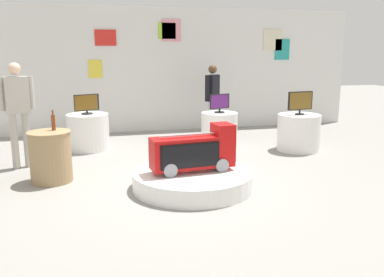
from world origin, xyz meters
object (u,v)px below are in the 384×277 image
(tv_on_center_rear, at_px, (300,102))
(display_pedestal_right_rear, at_px, (219,130))
(display_pedestal_left_rear, at_px, (88,132))
(side_table_round, at_px, (51,156))
(shopper_browsing_near_truck, at_px, (212,95))
(shopper_browsing_rear, at_px, (18,107))
(tv_on_left_rear, at_px, (87,104))
(novelty_firetruck_tv, at_px, (194,152))
(main_display_pedestal, at_px, (193,180))
(tv_on_right_rear, at_px, (220,103))
(bottle_on_side_table, at_px, (53,122))
(display_pedestal_center_rear, at_px, (298,132))

(tv_on_center_rear, distance_m, display_pedestal_right_rear, 1.72)
(display_pedestal_left_rear, bearing_deg, tv_on_center_rear, -14.58)
(display_pedestal_left_rear, bearing_deg, side_table_round, -105.04)
(shopper_browsing_near_truck, relative_size, shopper_browsing_rear, 0.93)
(shopper_browsing_near_truck, bearing_deg, display_pedestal_left_rear, -165.79)
(tv_on_left_rear, distance_m, shopper_browsing_near_truck, 2.93)
(novelty_firetruck_tv, relative_size, shopper_browsing_near_truck, 0.75)
(main_display_pedestal, relative_size, shopper_browsing_rear, 0.98)
(side_table_round, bearing_deg, tv_on_right_rear, 26.24)
(tv_on_center_rear, height_order, display_pedestal_right_rear, tv_on_center_rear)
(main_display_pedestal, bearing_deg, bottle_on_side_table, 155.21)
(display_pedestal_center_rear, height_order, tv_on_right_rear, tv_on_right_rear)
(main_display_pedestal, relative_size, bottle_on_side_table, 5.59)
(main_display_pedestal, bearing_deg, shopper_browsing_near_truck, 69.27)
(tv_on_center_rear, relative_size, shopper_browsing_near_truck, 0.33)
(main_display_pedestal, bearing_deg, novelty_firetruck_tv, -9.64)
(novelty_firetruck_tv, distance_m, bottle_on_side_table, 2.22)
(shopper_browsing_rear, bearing_deg, novelty_firetruck_tv, -33.69)
(shopper_browsing_rear, bearing_deg, bottle_on_side_table, -53.00)
(display_pedestal_left_rear, height_order, display_pedestal_right_rear, same)
(tv_on_center_rear, height_order, bottle_on_side_table, tv_on_center_rear)
(tv_on_left_rear, bearing_deg, main_display_pedestal, -62.27)
(novelty_firetruck_tv, xyz_separation_m, shopper_browsing_near_truck, (1.32, 3.57, 0.43))
(shopper_browsing_near_truck, bearing_deg, display_pedestal_right_rear, -99.23)
(side_table_round, bearing_deg, display_pedestal_center_rear, 11.54)
(display_pedestal_center_rear, distance_m, tv_on_center_rear, 0.62)
(tv_on_left_rear, height_order, tv_on_center_rear, tv_on_center_rear)
(display_pedestal_left_rear, bearing_deg, shopper_browsing_rear, -135.18)
(display_pedestal_left_rear, relative_size, tv_on_left_rear, 1.72)
(novelty_firetruck_tv, relative_size, tv_on_right_rear, 2.78)
(tv_on_left_rear, distance_m, side_table_round, 2.16)
(tv_on_left_rear, xyz_separation_m, shopper_browsing_near_truck, (2.84, 0.72, 0.03))
(display_pedestal_left_rear, height_order, side_table_round, side_table_round)
(display_pedestal_left_rear, distance_m, bottle_on_side_table, 2.07)
(main_display_pedestal, bearing_deg, tv_on_left_rear, 117.73)
(main_display_pedestal, height_order, tv_on_left_rear, tv_on_left_rear)
(main_display_pedestal, distance_m, side_table_round, 2.21)
(tv_on_center_rear, height_order, shopper_browsing_rear, shopper_browsing_rear)
(display_pedestal_right_rear, distance_m, tv_on_right_rear, 0.57)
(display_pedestal_left_rear, distance_m, tv_on_center_rear, 4.31)
(tv_on_right_rear, bearing_deg, bottle_on_side_table, -154.59)
(tv_on_left_rear, height_order, display_pedestal_right_rear, tv_on_left_rear)
(display_pedestal_center_rear, height_order, display_pedestal_right_rear, same)
(novelty_firetruck_tv, height_order, shopper_browsing_rear, shopper_browsing_rear)
(novelty_firetruck_tv, distance_m, shopper_browsing_near_truck, 3.83)
(shopper_browsing_near_truck, bearing_deg, display_pedestal_center_rear, -54.21)
(display_pedestal_left_rear, distance_m, tv_on_right_rear, 2.75)
(tv_on_left_rear, relative_size, shopper_browsing_near_truck, 0.29)
(tv_on_left_rear, relative_size, tv_on_center_rear, 0.89)
(display_pedestal_left_rear, relative_size, side_table_round, 1.07)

